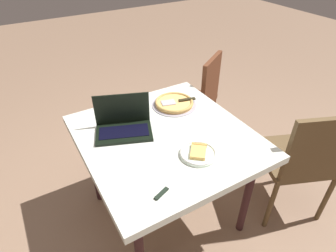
% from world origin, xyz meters
% --- Properties ---
extents(ground_plane, '(12.00, 12.00, 0.00)m').
position_xyz_m(ground_plane, '(0.00, 0.00, 0.00)').
color(ground_plane, '#896B54').
extents(dining_table, '(1.05, 1.00, 0.75)m').
position_xyz_m(dining_table, '(0.00, 0.00, 0.68)').
color(dining_table, silver).
rests_on(dining_table, ground_plane).
extents(laptop, '(0.32, 0.39, 0.22)m').
position_xyz_m(laptop, '(0.17, 0.20, 0.80)').
color(laptop, black).
rests_on(laptop, dining_table).
extents(pizza_plate, '(0.21, 0.21, 0.04)m').
position_xyz_m(pizza_plate, '(-0.25, -0.06, 0.77)').
color(pizza_plate, white).
rests_on(pizza_plate, dining_table).
extents(pizza_tray, '(0.32, 0.32, 0.04)m').
position_xyz_m(pizza_tray, '(0.27, -0.22, 0.77)').
color(pizza_tray, '#9F9AA9').
rests_on(pizza_tray, dining_table).
extents(table_knife, '(0.09, 0.21, 0.01)m').
position_xyz_m(table_knife, '(-0.38, 0.21, 0.76)').
color(table_knife, beige).
rests_on(table_knife, dining_table).
extents(chair_near, '(0.59, 0.59, 0.94)m').
position_xyz_m(chair_near, '(-0.43, -0.80, 0.53)').
color(chair_near, brown).
rests_on(chair_near, ground_plane).
extents(chair_far, '(0.54, 0.54, 0.92)m').
position_xyz_m(chair_far, '(0.59, -0.68, 0.53)').
color(chair_far, '#5B311D').
rests_on(chair_far, ground_plane).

